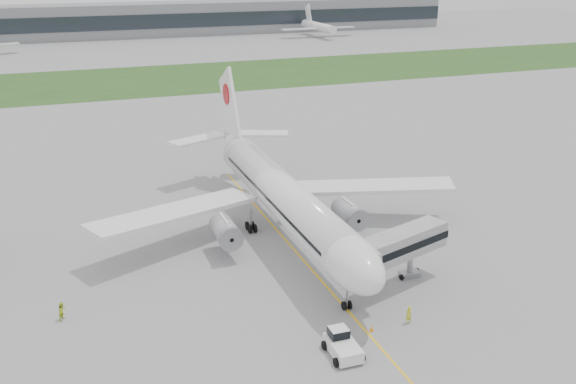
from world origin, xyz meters
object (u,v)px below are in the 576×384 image
object	(u,v)px
airliner	(280,192)
ground_crew_near	(409,315)
jet_bridge	(393,249)
pushback_tug	(342,344)

from	to	relation	value
airliner	ground_crew_near	xyz separation A→B (m)	(4.49, -24.22, -4.74)
jet_bridge	ground_crew_near	xyz separation A→B (m)	(-1.76, -6.61, -3.78)
pushback_tug	jet_bridge	size ratio (longest dim) A/B	0.31
airliner	ground_crew_near	world-z (taller)	airliner
airliner	jet_bridge	distance (m)	18.71
pushback_tug	jet_bridge	bearing A→B (deg)	43.42
airliner	pushback_tug	world-z (taller)	airliner
airliner	ground_crew_near	bearing A→B (deg)	-79.50
jet_bridge	ground_crew_near	bearing A→B (deg)	-123.09
pushback_tug	airliner	bearing A→B (deg)	83.39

